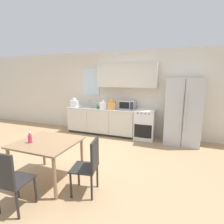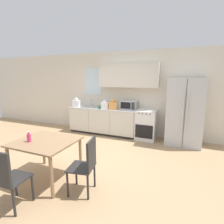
% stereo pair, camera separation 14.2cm
% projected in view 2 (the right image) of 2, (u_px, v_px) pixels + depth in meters
% --- Properties ---
extents(ground_plane, '(12.00, 12.00, 0.00)m').
position_uv_depth(ground_plane, '(88.00, 159.00, 4.12)').
color(ground_plane, tan).
extents(wall_back, '(12.00, 0.38, 2.70)m').
position_uv_depth(wall_back, '(121.00, 90.00, 5.78)').
color(wall_back, beige).
rests_on(wall_back, ground_plane).
extents(kitchen_counter, '(2.33, 0.64, 0.88)m').
position_uv_depth(kitchen_counter, '(103.00, 120.00, 5.91)').
color(kitchen_counter, '#333333').
rests_on(kitchen_counter, ground_plane).
extents(oven_range, '(0.59, 0.62, 0.90)m').
position_uv_depth(oven_range, '(146.00, 125.00, 5.37)').
color(oven_range, white).
rests_on(oven_range, ground_plane).
extents(refrigerator, '(0.94, 0.74, 1.87)m').
position_uv_depth(refrigerator, '(185.00, 112.00, 4.83)').
color(refrigerator, silver).
rests_on(refrigerator, ground_plane).
extents(kitchen_sink, '(0.57, 0.42, 0.23)m').
position_uv_depth(kitchen_sink, '(90.00, 106.00, 6.02)').
color(kitchen_sink, '#B7BABC').
rests_on(kitchen_sink, kitchen_counter).
extents(microwave, '(0.50, 0.36, 0.28)m').
position_uv_depth(microwave, '(129.00, 105.00, 5.56)').
color(microwave, '#B7BABC').
rests_on(microwave, kitchen_counter).
extents(coffee_mug, '(0.12, 0.08, 0.10)m').
position_uv_depth(coffee_mug, '(99.00, 107.00, 5.65)').
color(coffee_mug, '#3F8C66').
rests_on(coffee_mug, kitchen_counter).
extents(grocery_bag_0, '(0.25, 0.23, 0.31)m').
position_uv_depth(grocery_bag_0, '(76.00, 103.00, 6.04)').
color(grocery_bag_0, white).
rests_on(grocery_bag_0, kitchen_counter).
extents(grocery_bag_1, '(0.30, 0.27, 0.34)m').
position_uv_depth(grocery_bag_1, '(113.00, 105.00, 5.52)').
color(grocery_bag_1, '#DB994C').
rests_on(grocery_bag_1, kitchen_counter).
extents(grocery_bag_2, '(0.26, 0.23, 0.30)m').
position_uv_depth(grocery_bag_2, '(105.00, 105.00, 5.59)').
color(grocery_bag_2, white).
rests_on(grocery_bag_2, kitchen_counter).
extents(dining_table, '(1.06, 0.95, 0.75)m').
position_uv_depth(dining_table, '(46.00, 146.00, 3.20)').
color(dining_table, '#997551').
rests_on(dining_table, ground_plane).
extents(dining_chair_near, '(0.42, 0.42, 0.93)m').
position_uv_depth(dining_chair_near, '(6.00, 176.00, 2.42)').
color(dining_chair_near, '#282828').
rests_on(dining_chair_near, ground_plane).
extents(dining_chair_side, '(0.46, 0.46, 0.93)m').
position_uv_depth(dining_chair_side, '(87.00, 162.00, 2.81)').
color(dining_chair_side, '#282828').
rests_on(dining_chair_side, ground_plane).
extents(drink_bottle, '(0.07, 0.07, 0.20)m').
position_uv_depth(drink_bottle, '(29.00, 137.00, 3.12)').
color(drink_bottle, '#DB386B').
rests_on(drink_bottle, dining_table).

